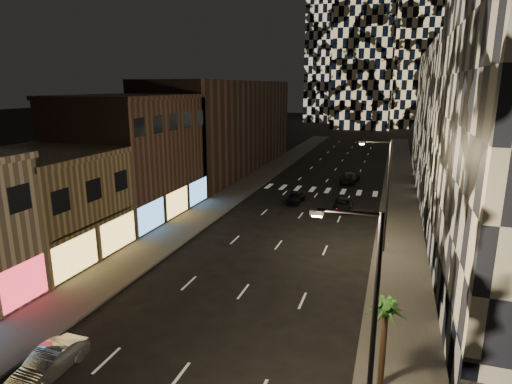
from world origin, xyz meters
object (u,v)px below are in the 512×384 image
Objects in this scene: streetlight_near at (368,313)px; streetlight_far at (385,189)px; palm_tree at (386,314)px; car_dark_rightlane at (343,205)px; car_dark_midlane at (296,197)px; car_silver_parked at (49,363)px; car_dark_oncoming at (350,177)px.

streetlight_far is (0.00, 20.00, 0.00)m from streetlight_near.
streetlight_near is 2.11× the size of palm_tree.
car_dark_rightlane is 1.03× the size of palm_tree.
car_dark_midlane is at bearing 106.98° from streetlight_near.
car_silver_parked is 1.04× the size of car_dark_midlane.
palm_tree reaches higher than car_silver_parked.
palm_tree is at bearing -83.73° from car_dark_rightlane.
streetlight_near is 1.76× the size of car_dark_oncoming.
streetlight_far reaches higher than car_dark_oncoming.
streetlight_near is at bearing -67.34° from car_dark_midlane.
streetlight_near reaches higher than car_dark_rightlane.
car_dark_rightlane is at bearing -7.23° from car_dark_midlane.
car_dark_midlane is 0.91× the size of palm_tree.
car_dark_oncoming is (-5.11, 45.66, -4.61)m from streetlight_near.
palm_tree is (10.66, -29.62, 3.00)m from car_dark_midlane.
streetlight_near is 32.15m from car_dark_rightlane.
car_dark_midlane is 31.62m from palm_tree.
car_dark_midlane is (4.14, 33.56, -0.00)m from car_silver_parked.
streetlight_far reaches higher than car_dark_midlane.
palm_tree reaches higher than car_dark_rightlane.
palm_tree is at bearing -64.53° from car_dark_midlane.
car_dark_rightlane is (-4.35, 11.49, -4.74)m from streetlight_far.
streetlight_far is 13.18m from car_dark_rightlane.
car_dark_midlane is 5.80m from car_dark_rightlane.
car_dark_oncoming is at bearing 97.72° from palm_tree.
car_dark_oncoming is at bearing 89.32° from car_dark_rightlane.
car_silver_parked reaches higher than car_dark_rightlane.
car_dark_oncoming reaches higher than car_silver_parked.
car_dark_oncoming is (9.04, 46.43, 0.08)m from car_silver_parked.
car_dark_rightlane is at bearing 100.01° from palm_tree.
streetlight_far reaches higher than car_silver_parked.
car_silver_parked is at bearing -176.88° from streetlight_near.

